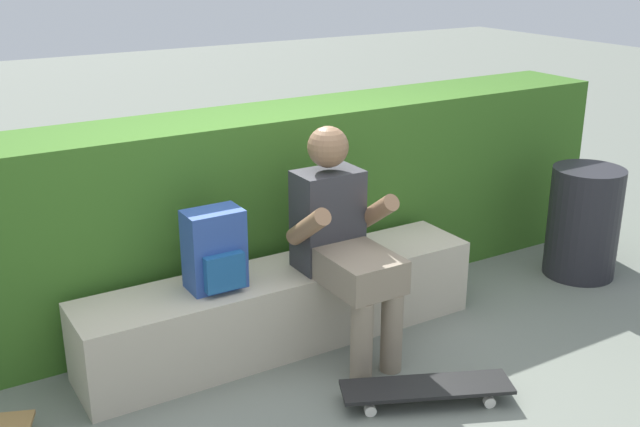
{
  "coord_description": "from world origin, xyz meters",
  "views": [
    {
      "loc": [
        -1.72,
        -2.85,
        2.04
      ],
      "look_at": [
        0.25,
        0.41,
        0.68
      ],
      "focal_mm": 42.88,
      "sensor_mm": 36.0,
      "label": 1
    }
  ],
  "objects": [
    {
      "name": "ground_plane",
      "position": [
        0.0,
        0.0,
        0.0
      ],
      "size": [
        24.0,
        24.0,
        0.0
      ],
      "primitive_type": "plane",
      "color": "slate"
    },
    {
      "name": "bench_main",
      "position": [
        0.0,
        0.37,
        0.21
      ],
      "size": [
        2.19,
        0.43,
        0.42
      ],
      "color": "#BBB099",
      "rests_on": "ground"
    },
    {
      "name": "person_skater",
      "position": [
        0.23,
        0.16,
        0.62
      ],
      "size": [
        0.49,
        0.62,
        1.17
      ],
      "color": "#333338",
      "rests_on": "ground"
    },
    {
      "name": "skateboard_near_person",
      "position": [
        0.29,
        -0.48,
        0.07
      ],
      "size": [
        0.81,
        0.51,
        0.09
      ],
      "color": "black",
      "rests_on": "ground"
    },
    {
      "name": "backpack_on_bench",
      "position": [
        -0.38,
        0.36,
        0.61
      ],
      "size": [
        0.28,
        0.23,
        0.4
      ],
      "color": "#2D4C99",
      "rests_on": "bench_main"
    },
    {
      "name": "hedge_row",
      "position": [
        0.26,
        0.93,
        0.57
      ],
      "size": [
        4.59,
        0.54,
        1.13
      ],
      "color": "#376620",
      "rests_on": "ground"
    },
    {
      "name": "trash_bin",
      "position": [
        2.06,
        0.17,
        0.36
      ],
      "size": [
        0.45,
        0.45,
        0.71
      ],
      "color": "#232328",
      "rests_on": "ground"
    }
  ]
}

